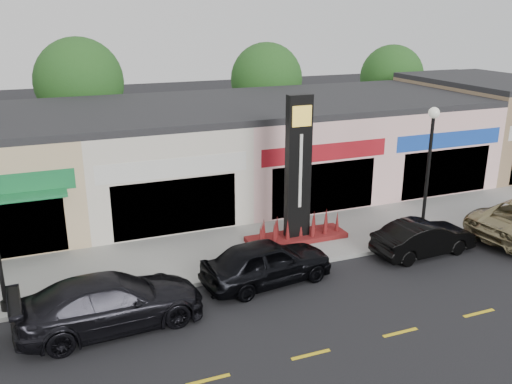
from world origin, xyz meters
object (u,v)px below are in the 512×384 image
pylon_sign (298,191)px  car_dark_sedan (111,302)px  car_black_sedan (267,262)px  car_black_conv (424,238)px  lamp_east_near (429,160)px

pylon_sign → car_dark_sedan: size_ratio=1.07×
car_black_sedan → car_black_conv: size_ratio=1.12×
car_dark_sedan → car_black_sedan: (5.47, 0.86, -0.01)m
car_dark_sedan → car_black_conv: size_ratio=1.34×
lamp_east_near → car_dark_sedan: 13.37m
car_dark_sedan → car_black_conv: car_dark_sedan is taller
car_dark_sedan → car_black_sedan: car_dark_sedan is taller
lamp_east_near → car_black_conv: 3.13m
lamp_east_near → car_black_conv: size_ratio=1.30×
car_dark_sedan → pylon_sign: bearing=-69.7°
lamp_east_near → car_dark_sedan: (-12.96, -1.94, -2.66)m
pylon_sign → car_dark_sedan: 8.87m
pylon_sign → car_black_sedan: (-2.49, -2.78, -1.47)m
pylon_sign → car_black_conv: (4.16, -2.85, -1.58)m
lamp_east_near → car_dark_sedan: size_ratio=0.97×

